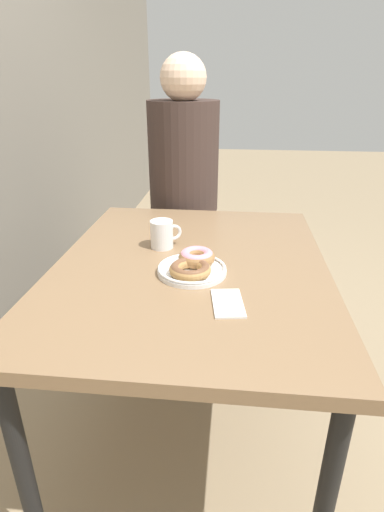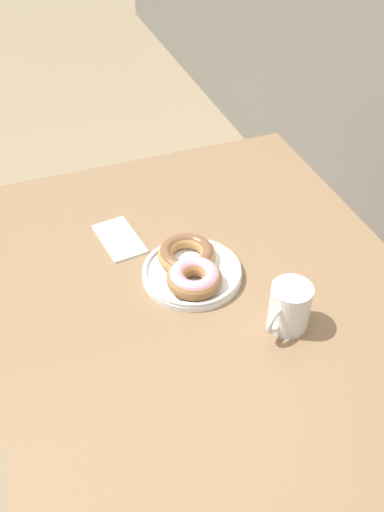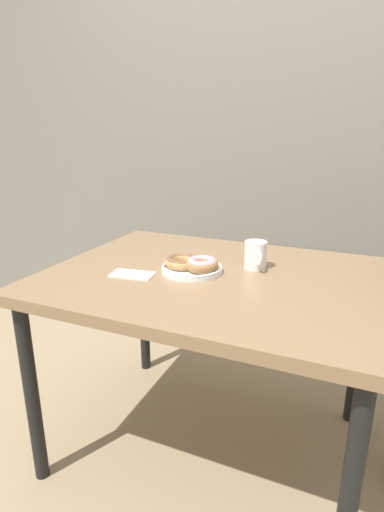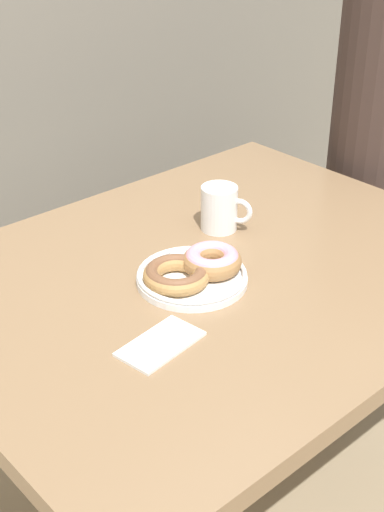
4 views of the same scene
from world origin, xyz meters
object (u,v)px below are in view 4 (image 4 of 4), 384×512
Objects in this scene: coffee_mug at (220,208)px; donut_plate at (194,271)px; napkin at (161,344)px; dining_table at (214,297)px.

donut_plate is at bearing -146.37° from coffee_mug.
donut_plate is 1.60× the size of napkin.
dining_table is 0.21m from coffee_mug.
donut_plate is 2.31× the size of coffee_mug.
donut_plate is 0.22m from napkin.
coffee_mug reaches higher than dining_table.
dining_table is at bearing -137.45° from coffee_mug.
donut_plate is 0.24m from coffee_mug.
napkin is (-0.18, -0.12, -0.02)m from donut_plate.
dining_table is 0.13m from donut_plate.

